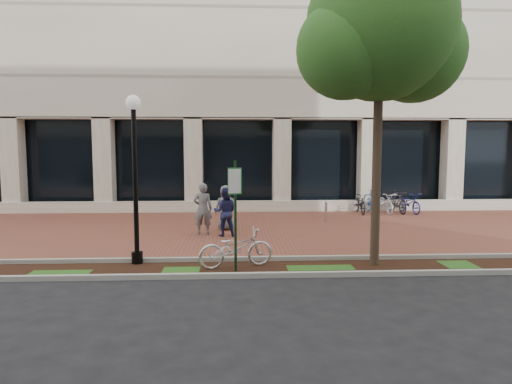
{
  "coord_description": "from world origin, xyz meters",
  "views": [
    {
      "loc": [
        -0.2,
        -15.94,
        2.91
      ],
      "look_at": [
        0.55,
        -0.8,
        1.42
      ],
      "focal_mm": 32.0,
      "sensor_mm": 36.0,
      "label": 1
    }
  ],
  "objects_px": {
    "pedestrian_right": "(226,208)",
    "bollard": "(326,212)",
    "bike_rack_cluster": "(385,203)",
    "parking_sign": "(235,202)",
    "pedestrian_mid": "(225,212)",
    "pedestrian_left": "(203,209)",
    "lamppost": "(135,170)",
    "street_tree": "(382,36)",
    "locked_bicycle": "(236,248)"
  },
  "relations": [
    {
      "from": "locked_bicycle",
      "to": "pedestrian_left",
      "type": "height_order",
      "value": "pedestrian_left"
    },
    {
      "from": "pedestrian_right",
      "to": "bollard",
      "type": "relative_size",
      "value": 1.88
    },
    {
      "from": "pedestrian_mid",
      "to": "pedestrian_right",
      "type": "height_order",
      "value": "pedestrian_mid"
    },
    {
      "from": "lamppost",
      "to": "bike_rack_cluster",
      "type": "relative_size",
      "value": 1.4
    },
    {
      "from": "street_tree",
      "to": "pedestrian_left",
      "type": "height_order",
      "value": "street_tree"
    },
    {
      "from": "pedestrian_mid",
      "to": "pedestrian_left",
      "type": "bearing_deg",
      "value": -19.27
    },
    {
      "from": "lamppost",
      "to": "street_tree",
      "type": "height_order",
      "value": "street_tree"
    },
    {
      "from": "bollard",
      "to": "pedestrian_mid",
      "type": "bearing_deg",
      "value": -146.84
    },
    {
      "from": "locked_bicycle",
      "to": "pedestrian_mid",
      "type": "height_order",
      "value": "pedestrian_mid"
    },
    {
      "from": "lamppost",
      "to": "bollard",
      "type": "xyz_separation_m",
      "value": [
        5.99,
        5.98,
        -1.93
      ]
    },
    {
      "from": "pedestrian_left",
      "to": "locked_bicycle",
      "type": "bearing_deg",
      "value": 106.27
    },
    {
      "from": "street_tree",
      "to": "bike_rack_cluster",
      "type": "distance_m",
      "value": 10.54
    },
    {
      "from": "street_tree",
      "to": "pedestrian_right",
      "type": "xyz_separation_m",
      "value": [
        -3.82,
        4.95,
        -4.75
      ]
    },
    {
      "from": "bike_rack_cluster",
      "to": "lamppost",
      "type": "bearing_deg",
      "value": -141.11
    },
    {
      "from": "parking_sign",
      "to": "pedestrian_mid",
      "type": "xyz_separation_m",
      "value": [
        -0.32,
        4.36,
        -0.84
      ]
    },
    {
      "from": "parking_sign",
      "to": "pedestrian_right",
      "type": "height_order",
      "value": "parking_sign"
    },
    {
      "from": "parking_sign",
      "to": "street_tree",
      "type": "xyz_separation_m",
      "value": [
        3.5,
        0.53,
        3.9
      ]
    },
    {
      "from": "pedestrian_right",
      "to": "parking_sign",
      "type": "bearing_deg",
      "value": 86.6
    },
    {
      "from": "locked_bicycle",
      "to": "pedestrian_left",
      "type": "xyz_separation_m",
      "value": [
        -1.07,
        4.29,
        0.38
      ]
    },
    {
      "from": "pedestrian_right",
      "to": "bollard",
      "type": "xyz_separation_m",
      "value": [
        3.85,
        1.4,
        -0.36
      ]
    },
    {
      "from": "locked_bicycle",
      "to": "pedestrian_right",
      "type": "distance_m",
      "value": 5.09
    },
    {
      "from": "parking_sign",
      "to": "pedestrian_mid",
      "type": "relative_size",
      "value": 1.63
    },
    {
      "from": "bollard",
      "to": "street_tree",
      "type": "bearing_deg",
      "value": -90.26
    },
    {
      "from": "bollard",
      "to": "bike_rack_cluster",
      "type": "bearing_deg",
      "value": 37.04
    },
    {
      "from": "pedestrian_right",
      "to": "bike_rack_cluster",
      "type": "distance_m",
      "value": 7.91
    },
    {
      "from": "bollard",
      "to": "locked_bicycle",
      "type": "bearing_deg",
      "value": -118.55
    },
    {
      "from": "pedestrian_left",
      "to": "pedestrian_right",
      "type": "bearing_deg",
      "value": -131.52
    },
    {
      "from": "pedestrian_right",
      "to": "street_tree",
      "type": "bearing_deg",
      "value": 120.94
    },
    {
      "from": "pedestrian_left",
      "to": "pedestrian_mid",
      "type": "xyz_separation_m",
      "value": [
        0.75,
        -0.33,
        -0.07
      ]
    },
    {
      "from": "lamppost",
      "to": "pedestrian_right",
      "type": "bearing_deg",
      "value": 64.89
    },
    {
      "from": "parking_sign",
      "to": "pedestrian_right",
      "type": "xyz_separation_m",
      "value": [
        -0.32,
        5.47,
        -0.85
      ]
    },
    {
      "from": "locked_bicycle",
      "to": "pedestrian_right",
      "type": "bearing_deg",
      "value": -11.78
    },
    {
      "from": "pedestrian_mid",
      "to": "bike_rack_cluster",
      "type": "relative_size",
      "value": 0.54
    },
    {
      "from": "pedestrian_left",
      "to": "pedestrian_right",
      "type": "xyz_separation_m",
      "value": [
        0.75,
        0.78,
        -0.07
      ]
    },
    {
      "from": "pedestrian_mid",
      "to": "bollard",
      "type": "height_order",
      "value": "pedestrian_mid"
    },
    {
      "from": "bollard",
      "to": "parking_sign",
      "type": "bearing_deg",
      "value": -117.19
    },
    {
      "from": "pedestrian_mid",
      "to": "bike_rack_cluster",
      "type": "height_order",
      "value": "pedestrian_mid"
    },
    {
      "from": "street_tree",
      "to": "pedestrian_right",
      "type": "bearing_deg",
      "value": 127.65
    },
    {
      "from": "locked_bicycle",
      "to": "pedestrian_left",
      "type": "bearing_deg",
      "value": -1.38
    },
    {
      "from": "lamppost",
      "to": "bike_rack_cluster",
      "type": "xyz_separation_m",
      "value": [
        9.1,
        8.32,
        -1.88
      ]
    },
    {
      "from": "bollard",
      "to": "pedestrian_left",
      "type": "bearing_deg",
      "value": -154.61
    },
    {
      "from": "lamppost",
      "to": "bike_rack_cluster",
      "type": "height_order",
      "value": "lamppost"
    },
    {
      "from": "bike_rack_cluster",
      "to": "pedestrian_left",
      "type": "bearing_deg",
      "value": -153.12
    },
    {
      "from": "pedestrian_mid",
      "to": "bollard",
      "type": "xyz_separation_m",
      "value": [
        3.85,
        2.51,
        -0.37
      ]
    },
    {
      "from": "street_tree",
      "to": "pedestrian_mid",
      "type": "distance_m",
      "value": 7.19
    },
    {
      "from": "pedestrian_mid",
      "to": "pedestrian_right",
      "type": "relative_size",
      "value": 1.01
    },
    {
      "from": "lamppost",
      "to": "pedestrian_right",
      "type": "xyz_separation_m",
      "value": [
        2.15,
        4.58,
        -1.56
      ]
    },
    {
      "from": "street_tree",
      "to": "locked_bicycle",
      "type": "height_order",
      "value": "street_tree"
    },
    {
      "from": "bollard",
      "to": "bike_rack_cluster",
      "type": "height_order",
      "value": "bike_rack_cluster"
    },
    {
      "from": "lamppost",
      "to": "pedestrian_right",
      "type": "relative_size",
      "value": 2.62
    }
  ]
}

